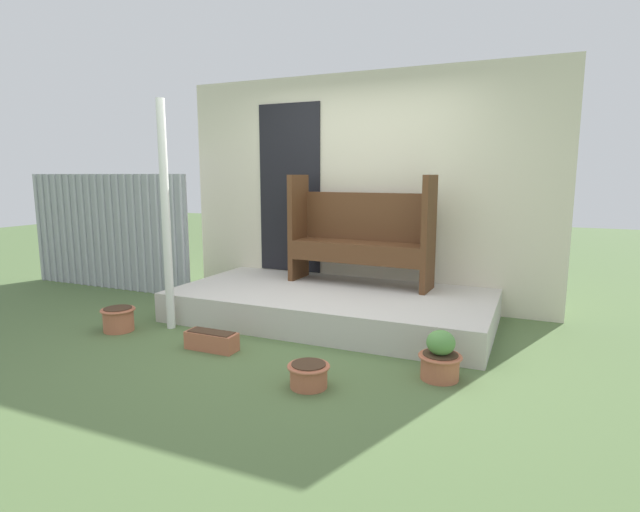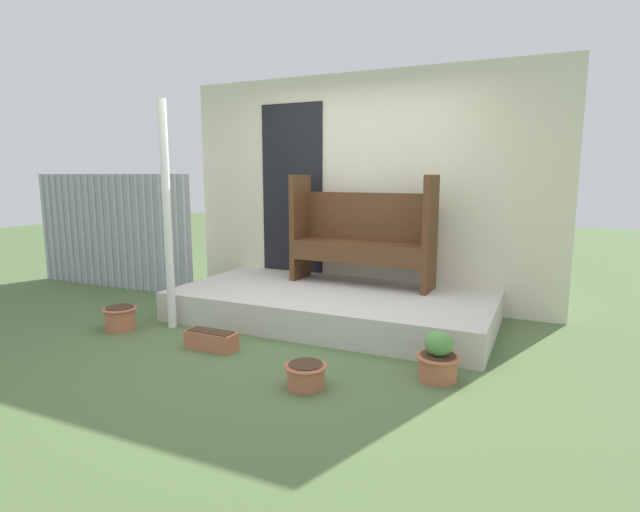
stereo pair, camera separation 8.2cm
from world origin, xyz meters
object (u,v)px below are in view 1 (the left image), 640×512
flower_pot_left (118,318)px  planter_box_rect (212,341)px  bench (361,231)px  support_post (166,217)px  flower_pot_middle (309,374)px  flower_pot_right (440,358)px

flower_pot_left → planter_box_rect: 1.13m
bench → flower_pot_left: 2.59m
support_post → bench: bearing=42.8°
flower_pot_middle → bench: bearing=99.4°
flower_pot_middle → planter_box_rect: bearing=161.8°
bench → planter_box_rect: (-0.74, -1.71, -0.80)m
bench → flower_pot_middle: size_ratio=5.17×
flower_pot_left → flower_pot_middle: bearing=-11.0°
flower_pot_right → planter_box_rect: (-1.89, -0.16, -0.08)m
flower_pot_left → flower_pot_middle: (2.20, -0.43, -0.03)m
flower_pot_left → flower_pot_right: (3.02, 0.08, 0.04)m
flower_pot_left → flower_pot_right: size_ratio=0.87×
bench → planter_box_rect: bearing=-110.8°
support_post → flower_pot_right: support_post is taller
flower_pot_middle → planter_box_rect: flower_pot_middle is taller
support_post → flower_pot_right: size_ratio=5.90×
flower_pot_right → flower_pot_middle: bearing=-147.9°
bench → flower_pot_left: bench is taller
flower_pot_right → planter_box_rect: bearing=-175.2°
support_post → planter_box_rect: 1.29m
support_post → flower_pot_left: size_ratio=6.77×
bench → flower_pot_left: size_ratio=4.91×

